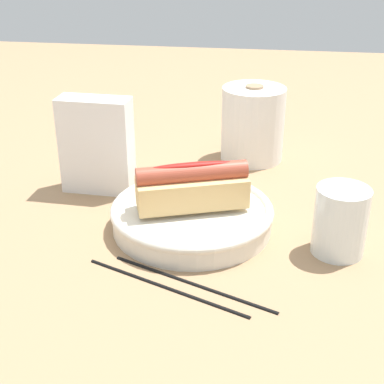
{
  "coord_description": "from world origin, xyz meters",
  "views": [
    {
      "loc": [
        0.13,
        -0.68,
        0.39
      ],
      "look_at": [
        0.03,
        -0.01,
        0.06
      ],
      "focal_mm": 51.86,
      "sensor_mm": 36.0,
      "label": 1
    }
  ],
  "objects_px": {
    "serving_bowl": "(192,215)",
    "chopstick_near": "(192,282)",
    "hotdog_front": "(192,187)",
    "paper_towel_roll": "(253,124)",
    "water_glass": "(340,225)",
    "chopstick_far": "(165,286)",
    "napkin_box": "(97,145)"
  },
  "relations": [
    {
      "from": "serving_bowl",
      "to": "chopstick_near",
      "type": "xyz_separation_m",
      "value": [
        0.02,
        -0.13,
        -0.02
      ]
    },
    {
      "from": "hotdog_front",
      "to": "paper_towel_roll",
      "type": "relative_size",
      "value": 1.18
    },
    {
      "from": "water_glass",
      "to": "chopstick_near",
      "type": "bearing_deg",
      "value": -150.37
    },
    {
      "from": "chopstick_far",
      "to": "chopstick_near",
      "type": "bearing_deg",
      "value": 43.83
    },
    {
      "from": "paper_towel_roll",
      "to": "napkin_box",
      "type": "relative_size",
      "value": 0.89
    },
    {
      "from": "paper_towel_roll",
      "to": "chopstick_far",
      "type": "bearing_deg",
      "value": -100.81
    },
    {
      "from": "paper_towel_roll",
      "to": "chopstick_far",
      "type": "height_order",
      "value": "paper_towel_roll"
    },
    {
      "from": "water_glass",
      "to": "paper_towel_roll",
      "type": "bearing_deg",
      "value": 112.99
    },
    {
      "from": "water_glass",
      "to": "serving_bowl",
      "type": "bearing_deg",
      "value": 170.24
    },
    {
      "from": "hotdog_front",
      "to": "chopstick_near",
      "type": "xyz_separation_m",
      "value": [
        0.02,
        -0.13,
        -0.06
      ]
    },
    {
      "from": "hotdog_front",
      "to": "water_glass",
      "type": "height_order",
      "value": "hotdog_front"
    },
    {
      "from": "hotdog_front",
      "to": "chopstick_far",
      "type": "bearing_deg",
      "value": -93.94
    },
    {
      "from": "hotdog_front",
      "to": "paper_towel_roll",
      "type": "height_order",
      "value": "paper_towel_roll"
    },
    {
      "from": "serving_bowl",
      "to": "chopstick_near",
      "type": "relative_size",
      "value": 1.02
    },
    {
      "from": "water_glass",
      "to": "napkin_box",
      "type": "distance_m",
      "value": 0.38
    },
    {
      "from": "water_glass",
      "to": "chopstick_far",
      "type": "height_order",
      "value": "water_glass"
    },
    {
      "from": "water_glass",
      "to": "napkin_box",
      "type": "bearing_deg",
      "value": 159.61
    },
    {
      "from": "water_glass",
      "to": "chopstick_far",
      "type": "xyz_separation_m",
      "value": [
        -0.21,
        -0.11,
        -0.04
      ]
    },
    {
      "from": "serving_bowl",
      "to": "chopstick_near",
      "type": "bearing_deg",
      "value": -81.45
    },
    {
      "from": "serving_bowl",
      "to": "chopstick_far",
      "type": "xyz_separation_m",
      "value": [
        -0.01,
        -0.15,
        -0.02
      ]
    },
    {
      "from": "chopstick_near",
      "to": "paper_towel_roll",
      "type": "bearing_deg",
      "value": 105.12
    },
    {
      "from": "serving_bowl",
      "to": "chopstick_far",
      "type": "relative_size",
      "value": 1.02
    },
    {
      "from": "serving_bowl",
      "to": "water_glass",
      "type": "bearing_deg",
      "value": -9.76
    },
    {
      "from": "paper_towel_roll",
      "to": "chopstick_near",
      "type": "xyz_separation_m",
      "value": [
        -0.05,
        -0.4,
        -0.06
      ]
    },
    {
      "from": "serving_bowl",
      "to": "hotdog_front",
      "type": "distance_m",
      "value": 0.04
    },
    {
      "from": "serving_bowl",
      "to": "chopstick_far",
      "type": "distance_m",
      "value": 0.15
    },
    {
      "from": "napkin_box",
      "to": "chopstick_far",
      "type": "height_order",
      "value": "napkin_box"
    },
    {
      "from": "chopstick_near",
      "to": "chopstick_far",
      "type": "relative_size",
      "value": 1.0
    },
    {
      "from": "hotdog_front",
      "to": "chopstick_far",
      "type": "height_order",
      "value": "hotdog_front"
    },
    {
      "from": "serving_bowl",
      "to": "chopstick_far",
      "type": "height_order",
      "value": "serving_bowl"
    },
    {
      "from": "hotdog_front",
      "to": "chopstick_far",
      "type": "xyz_separation_m",
      "value": [
        -0.01,
        -0.15,
        -0.06
      ]
    },
    {
      "from": "napkin_box",
      "to": "chopstick_far",
      "type": "distance_m",
      "value": 0.3
    }
  ]
}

